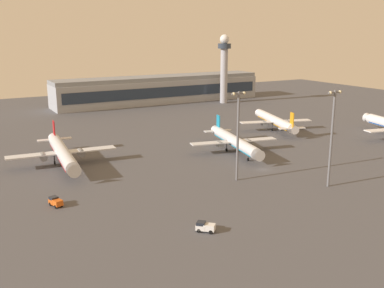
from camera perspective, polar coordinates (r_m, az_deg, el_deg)
ground_plane at (r=144.77m, az=9.10°, el=-3.24°), size 416.00×416.00×0.00m
terminal_building at (r=280.80m, az=-4.14°, el=6.97°), size 131.80×22.40×16.40m
control_tower at (r=277.08m, az=4.12°, el=10.15°), size 8.00×8.00×41.44m
airplane_terminal_side at (r=163.26m, az=5.44°, el=0.35°), size 32.69×41.74×10.78m
airplane_far_stand at (r=152.28m, az=-16.22°, el=-1.04°), size 35.38×45.38×11.63m
airplane_near_gate at (r=203.56m, az=10.60°, el=2.92°), size 32.40×41.22×10.82m
cargo_loader at (r=99.68m, az=1.69°, el=-10.50°), size 4.32×4.30×2.25m
baggage_tractor at (r=118.57m, az=-17.02°, el=-7.04°), size 3.01×4.52×2.25m
apron_light_central at (r=129.58m, az=5.89°, el=1.71°), size 4.80×0.90×26.40m
apron_light_east at (r=129.39m, az=17.44°, el=1.35°), size 4.80×0.90×27.44m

